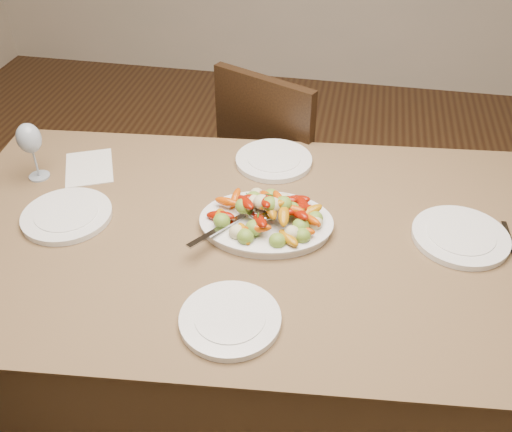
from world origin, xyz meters
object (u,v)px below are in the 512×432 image
at_px(wine_glass, 32,150).
at_px(plate_far, 274,161).
at_px(chair_far, 289,167).
at_px(dining_table, 256,322).
at_px(plate_right, 460,237).
at_px(plate_left, 67,216).
at_px(plate_near, 230,320).
at_px(serving_platter, 266,224).

bearing_deg(wine_glass, plate_far, 17.30).
bearing_deg(plate_far, chair_far, 90.19).
relative_size(chair_far, plate_far, 3.71).
bearing_deg(dining_table, plate_far, 91.81).
relative_size(dining_table, plate_right, 6.86).
bearing_deg(chair_far, plate_far, 114.88).
bearing_deg(dining_table, chair_far, 90.96).
bearing_deg(plate_right, plate_left, -173.86).
bearing_deg(plate_left, chair_far, 56.65).
relative_size(plate_far, wine_glass, 1.25).
distance_m(plate_left, plate_right, 1.13).
distance_m(plate_left, plate_near, 0.64).
relative_size(plate_near, wine_glass, 1.19).
xyz_separation_m(chair_far, plate_far, (0.00, -0.42, 0.29)).
bearing_deg(chair_far, serving_platter, 117.48).
xyz_separation_m(dining_table, plate_far, (-0.01, 0.37, 0.39)).
distance_m(dining_table, serving_platter, 0.39).
bearing_deg(plate_far, wine_glass, -162.70).
height_order(plate_left, wine_glass, wine_glass).
bearing_deg(plate_near, dining_table, 90.51).
relative_size(chair_far, plate_left, 3.63).
height_order(dining_table, wine_glass, wine_glass).
relative_size(dining_table, wine_glass, 8.98).
relative_size(dining_table, plate_far, 7.19).
distance_m(serving_platter, wine_glass, 0.78).
bearing_deg(plate_left, wine_glass, 135.19).
height_order(serving_platter, plate_near, serving_platter).
bearing_deg(serving_platter, wine_glass, 171.38).
bearing_deg(serving_platter, plate_right, 5.62).
height_order(plate_far, wine_glass, wine_glass).
bearing_deg(wine_glass, chair_far, 41.42).
xyz_separation_m(dining_table, wine_glass, (-0.74, 0.15, 0.48)).
distance_m(plate_left, plate_far, 0.69).
relative_size(serving_platter, plate_right, 1.38).
xyz_separation_m(dining_table, plate_near, (0.00, -0.34, 0.39)).
xyz_separation_m(dining_table, chair_far, (-0.01, 0.79, 0.10)).
distance_m(chair_far, plate_left, 1.03).
xyz_separation_m(chair_far, plate_right, (0.58, -0.71, 0.29)).
distance_m(serving_platter, plate_right, 0.55).
xyz_separation_m(plate_right, wine_glass, (-1.31, 0.06, 0.09)).
xyz_separation_m(dining_table, serving_platter, (0.02, 0.03, 0.39)).
relative_size(plate_left, wine_glass, 1.28).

